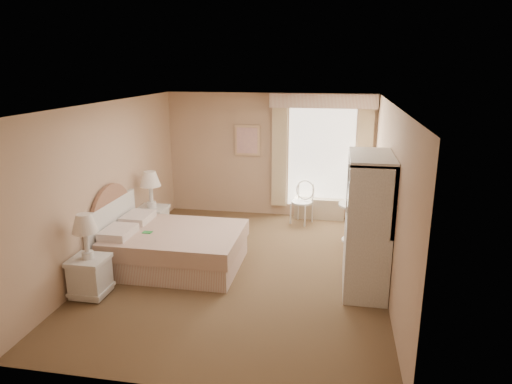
% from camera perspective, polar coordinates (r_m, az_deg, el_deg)
% --- Properties ---
extents(room, '(4.21, 5.51, 2.51)m').
position_cam_1_polar(room, '(6.68, -1.84, 0.18)').
color(room, brown).
rests_on(room, ground).
extents(window, '(2.05, 0.22, 2.51)m').
position_cam_1_polar(window, '(9.11, 8.15, 4.78)').
color(window, white).
rests_on(window, room).
extents(framed_art, '(0.52, 0.04, 0.62)m').
position_cam_1_polar(framed_art, '(9.31, -1.10, 6.47)').
color(framed_art, tan).
rests_on(framed_art, room).
extents(bed, '(2.06, 1.54, 1.36)m').
position_cam_1_polar(bed, '(7.21, -10.76, -6.64)').
color(bed, tan).
rests_on(bed, room).
extents(nightstand_near, '(0.47, 0.47, 1.15)m').
position_cam_1_polar(nightstand_near, '(6.56, -20.16, -8.70)').
color(nightstand_near, white).
rests_on(nightstand_near, room).
extents(nightstand_far, '(0.50, 0.50, 1.22)m').
position_cam_1_polar(nightstand_far, '(8.35, -12.84, -2.70)').
color(nightstand_far, white).
rests_on(nightstand_far, room).
extents(round_table, '(0.65, 0.65, 0.69)m').
position_cam_1_polar(round_table, '(8.21, 12.48, -3.01)').
color(round_table, silver).
rests_on(round_table, room).
extents(cafe_chair, '(0.54, 0.54, 0.85)m').
position_cam_1_polar(cafe_chair, '(9.02, 5.92, -0.81)').
color(cafe_chair, silver).
rests_on(cafe_chair, room).
extents(armoire, '(0.57, 1.14, 1.90)m').
position_cam_1_polar(armoire, '(6.45, 13.72, -5.19)').
color(armoire, white).
rests_on(armoire, room).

